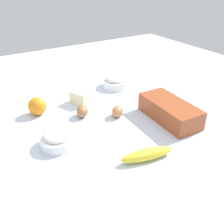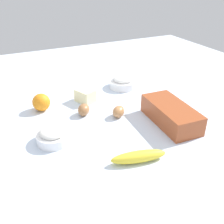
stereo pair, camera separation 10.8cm
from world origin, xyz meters
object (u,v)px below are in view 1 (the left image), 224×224
at_px(banana, 147,154).
at_px(egg_near_butter, 118,111).
at_px(flour_bowl, 57,139).
at_px(butter_block, 81,97).
at_px(sugar_bowl, 116,82).
at_px(loaf_pan, 170,110).
at_px(orange_fruit, 37,106).
at_px(egg_beside_bowl, 82,111).

height_order(banana, egg_near_butter, egg_near_butter).
xyz_separation_m(flour_bowl, butter_block, (-0.26, 0.22, 0.00)).
distance_m(flour_bowl, butter_block, 0.34).
height_order(sugar_bowl, egg_near_butter, sugar_bowl).
bearing_deg(loaf_pan, flour_bowl, -95.36).
distance_m(sugar_bowl, egg_near_butter, 0.32).
height_order(flour_bowl, sugar_bowl, sugar_bowl).
bearing_deg(butter_block, orange_fruit, -90.51).
relative_size(loaf_pan, banana, 1.51).
bearing_deg(egg_beside_bowl, loaf_pan, 54.42).
bearing_deg(orange_fruit, egg_near_butter, 54.91).
height_order(butter_block, egg_beside_bowl, butter_block).
distance_m(sugar_bowl, banana, 0.62).
xyz_separation_m(butter_block, egg_beside_bowl, (0.12, -0.05, -0.00)).
relative_size(banana, egg_near_butter, 2.87).
xyz_separation_m(sugar_bowl, banana, (0.57, -0.24, -0.01)).
height_order(sugar_bowl, egg_beside_bowl, sugar_bowl).
xyz_separation_m(flour_bowl, sugar_bowl, (-0.34, 0.47, 0.00)).
bearing_deg(orange_fruit, banana, 23.01).
bearing_deg(loaf_pan, butter_block, -139.72).
height_order(loaf_pan, egg_beside_bowl, loaf_pan).
relative_size(flour_bowl, sugar_bowl, 0.86).
relative_size(loaf_pan, butter_block, 3.19).
relative_size(flour_bowl, banana, 0.67).
bearing_deg(sugar_bowl, banana, -22.88).
xyz_separation_m(loaf_pan, banana, (0.16, -0.25, -0.02)).
relative_size(orange_fruit, egg_near_butter, 1.20).
distance_m(butter_block, egg_beside_bowl, 0.13).
xyz_separation_m(loaf_pan, sugar_bowl, (-0.41, -0.01, -0.01)).
bearing_deg(flour_bowl, sugar_bowl, 125.80).
xyz_separation_m(butter_block, egg_near_butter, (0.20, 0.08, -0.01)).
bearing_deg(sugar_bowl, butter_block, -73.16).
bearing_deg(banana, butter_block, -179.56).
xyz_separation_m(sugar_bowl, butter_block, (0.07, -0.24, 0.00)).
xyz_separation_m(loaf_pan, orange_fruit, (-0.34, -0.46, -0.00)).
bearing_deg(loaf_pan, sugar_bowl, -175.57).
distance_m(loaf_pan, flour_bowl, 0.48).
bearing_deg(banana, flour_bowl, -136.05).
xyz_separation_m(flour_bowl, orange_fruit, (-0.26, 0.01, 0.01)).
xyz_separation_m(loaf_pan, egg_beside_bowl, (-0.22, -0.30, -0.02)).
relative_size(flour_bowl, orange_fruit, 1.60).
relative_size(butter_block, egg_beside_bowl, 1.34).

